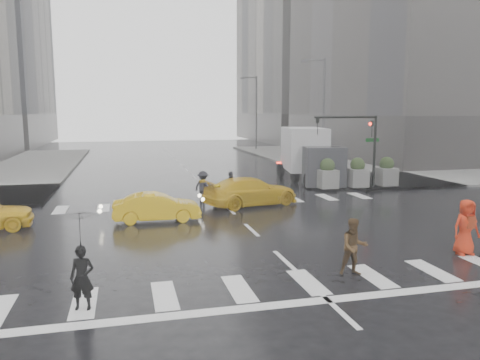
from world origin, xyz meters
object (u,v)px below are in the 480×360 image
object	(u,v)px
pedestrian_brown	(354,247)
box_truck	(309,153)
traffic_signal_pole	(360,137)
pedestrian_orange	(466,227)
taxi_mid	(157,207)

from	to	relation	value
pedestrian_brown	box_truck	distance (m)	18.48
traffic_signal_pole	box_truck	bearing A→B (deg)	114.83
pedestrian_orange	box_truck	xyz separation A→B (m)	(1.20, 16.64, 0.99)
taxi_mid	box_truck	distance (m)	14.33
traffic_signal_pole	pedestrian_brown	distance (m)	15.85
pedestrian_brown	pedestrian_orange	size ratio (longest dim) A/B	0.90
pedestrian_brown	box_truck	xyz separation A→B (m)	(5.75, 17.53, 1.09)
pedestrian_brown	pedestrian_orange	world-z (taller)	pedestrian_orange
pedestrian_brown	pedestrian_orange	xyz separation A→B (m)	(4.55, 0.90, 0.10)
pedestrian_orange	taxi_mid	size ratio (longest dim) A/B	0.50
pedestrian_brown	pedestrian_orange	bearing A→B (deg)	19.57
pedestrian_orange	traffic_signal_pole	bearing A→B (deg)	80.24
taxi_mid	box_truck	bearing A→B (deg)	-48.07
pedestrian_orange	box_truck	bearing A→B (deg)	89.01
taxi_mid	pedestrian_orange	bearing A→B (deg)	-125.89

